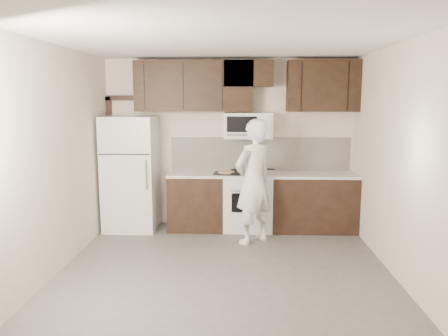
# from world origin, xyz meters

# --- Properties ---
(floor) EXTENTS (4.50, 4.50, 0.00)m
(floor) POSITION_xyz_m (0.00, 0.00, 0.00)
(floor) COLOR #53514E
(floor) RESTS_ON ground
(back_wall) EXTENTS (4.00, 0.00, 4.00)m
(back_wall) POSITION_xyz_m (0.00, 2.25, 1.35)
(back_wall) COLOR beige
(back_wall) RESTS_ON ground
(ceiling) EXTENTS (4.50, 4.50, 0.00)m
(ceiling) POSITION_xyz_m (0.00, 0.00, 2.70)
(ceiling) COLOR white
(ceiling) RESTS_ON back_wall
(counter_run) EXTENTS (2.95, 0.64, 0.91)m
(counter_run) POSITION_xyz_m (0.60, 1.94, 0.46)
(counter_run) COLOR black
(counter_run) RESTS_ON floor
(stove) EXTENTS (0.76, 0.66, 0.94)m
(stove) POSITION_xyz_m (0.30, 1.94, 0.46)
(stove) COLOR silver
(stove) RESTS_ON floor
(backsplash) EXTENTS (2.90, 0.02, 0.54)m
(backsplash) POSITION_xyz_m (0.50, 2.24, 1.18)
(backsplash) COLOR silver
(backsplash) RESTS_ON counter_run
(upper_cabinets) EXTENTS (3.48, 0.35, 0.78)m
(upper_cabinets) POSITION_xyz_m (0.21, 2.08, 2.28)
(upper_cabinets) COLOR black
(upper_cabinets) RESTS_ON back_wall
(microwave) EXTENTS (0.76, 0.42, 0.40)m
(microwave) POSITION_xyz_m (0.30, 2.06, 1.65)
(microwave) COLOR silver
(microwave) RESTS_ON upper_cabinets
(refrigerator) EXTENTS (0.80, 0.76, 1.80)m
(refrigerator) POSITION_xyz_m (-1.55, 1.89, 0.90)
(refrigerator) COLOR silver
(refrigerator) RESTS_ON floor
(door_trim) EXTENTS (0.50, 0.08, 2.12)m
(door_trim) POSITION_xyz_m (-1.92, 2.21, 1.25)
(door_trim) COLOR black
(door_trim) RESTS_ON floor
(saucepan) EXTENTS (0.32, 0.19, 0.18)m
(saucepan) POSITION_xyz_m (0.48, 1.79, 0.99)
(saucepan) COLOR silver
(saucepan) RESTS_ON stove
(baking_tray) EXTENTS (0.40, 0.32, 0.02)m
(baking_tray) POSITION_xyz_m (-0.04, 1.84, 0.92)
(baking_tray) COLOR black
(baking_tray) RESTS_ON counter_run
(pizza) EXTENTS (0.28, 0.28, 0.02)m
(pizza) POSITION_xyz_m (-0.04, 1.84, 0.94)
(pizza) COLOR #C7B586
(pizza) RESTS_ON baking_tray
(person) EXTENTS (0.77, 0.76, 1.79)m
(person) POSITION_xyz_m (0.37, 1.27, 0.90)
(person) COLOR white
(person) RESTS_ON floor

